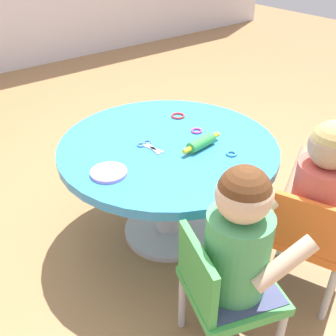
{
  "coord_description": "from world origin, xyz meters",
  "views": [
    {
      "loc": [
        -0.98,
        -1.23,
        1.39
      ],
      "look_at": [
        0.0,
        0.0,
        0.39
      ],
      "focal_mm": 43.17,
      "sensor_mm": 36.0,
      "label": 1
    }
  ],
  "objects_px": {
    "child_chair_left": "(223,291)",
    "rolling_pin": "(201,143)",
    "craft_table": "(168,164)",
    "child_chair_right": "(309,236)",
    "seated_child_left": "(240,238)",
    "craft_scissors": "(148,146)",
    "seated_child_right": "(323,184)"
  },
  "relations": [
    {
      "from": "seated_child_left",
      "to": "child_chair_right",
      "type": "bearing_deg",
      "value": -0.69
    },
    {
      "from": "craft_scissors",
      "to": "child_chair_right",
      "type": "bearing_deg",
      "value": -66.6
    },
    {
      "from": "seated_child_right",
      "to": "seated_child_left",
      "type": "bearing_deg",
      "value": -178.87
    },
    {
      "from": "child_chair_right",
      "to": "craft_scissors",
      "type": "height_order",
      "value": "child_chair_right"
    },
    {
      "from": "child_chair_left",
      "to": "rolling_pin",
      "type": "distance_m",
      "value": 0.65
    },
    {
      "from": "seated_child_right",
      "to": "child_chair_left",
      "type": "bearing_deg",
      "value": 179.52
    },
    {
      "from": "craft_table",
      "to": "rolling_pin",
      "type": "relative_size",
      "value": 4.24
    },
    {
      "from": "seated_child_right",
      "to": "craft_table",
      "type": "bearing_deg",
      "value": 111.24
    },
    {
      "from": "child_chair_left",
      "to": "craft_scissors",
      "type": "xyz_separation_m",
      "value": [
        0.17,
        0.65,
        0.21
      ]
    },
    {
      "from": "seated_child_left",
      "to": "child_chair_right",
      "type": "distance_m",
      "value": 0.48
    },
    {
      "from": "child_chair_left",
      "to": "seated_child_left",
      "type": "xyz_separation_m",
      "value": [
        0.04,
        -0.01,
        0.23
      ]
    },
    {
      "from": "seated_child_right",
      "to": "craft_scissors",
      "type": "relative_size",
      "value": 3.73
    },
    {
      "from": "seated_child_left",
      "to": "craft_table",
      "type": "bearing_deg",
      "value": 71.02
    },
    {
      "from": "seated_child_left",
      "to": "child_chair_right",
      "type": "relative_size",
      "value": 0.95
    },
    {
      "from": "seated_child_left",
      "to": "rolling_pin",
      "type": "height_order",
      "value": "seated_child_left"
    },
    {
      "from": "craft_table",
      "to": "child_chair_right",
      "type": "relative_size",
      "value": 1.83
    },
    {
      "from": "seated_child_right",
      "to": "craft_scissors",
      "type": "distance_m",
      "value": 0.74
    },
    {
      "from": "child_chair_left",
      "to": "craft_scissors",
      "type": "bearing_deg",
      "value": 75.45
    },
    {
      "from": "craft_table",
      "to": "seated_child_right",
      "type": "xyz_separation_m",
      "value": [
        0.24,
        -0.62,
        0.12
      ]
    },
    {
      "from": "rolling_pin",
      "to": "seated_child_left",
      "type": "bearing_deg",
      "value": -120.87
    },
    {
      "from": "child_chair_left",
      "to": "child_chair_right",
      "type": "relative_size",
      "value": 1.0
    },
    {
      "from": "child_chair_left",
      "to": "rolling_pin",
      "type": "bearing_deg",
      "value": 55.44
    },
    {
      "from": "child_chair_right",
      "to": "seated_child_right",
      "type": "distance_m",
      "value": 0.23
    },
    {
      "from": "child_chair_right",
      "to": "seated_child_right",
      "type": "bearing_deg",
      "value": 20.8
    },
    {
      "from": "child_chair_right",
      "to": "rolling_pin",
      "type": "distance_m",
      "value": 0.58
    },
    {
      "from": "craft_table",
      "to": "child_chair_right",
      "type": "bearing_deg",
      "value": -72.17
    },
    {
      "from": "child_chair_right",
      "to": "craft_scissors",
      "type": "distance_m",
      "value": 0.76
    },
    {
      "from": "craft_table",
      "to": "child_chair_left",
      "type": "distance_m",
      "value": 0.68
    },
    {
      "from": "seated_child_left",
      "to": "craft_scissors",
      "type": "relative_size",
      "value": 3.73
    },
    {
      "from": "rolling_pin",
      "to": "craft_scissors",
      "type": "xyz_separation_m",
      "value": [
        -0.17,
        0.15,
        -0.02
      ]
    },
    {
      "from": "child_chair_left",
      "to": "child_chair_right",
      "type": "distance_m",
      "value": 0.46
    },
    {
      "from": "seated_child_left",
      "to": "seated_child_right",
      "type": "bearing_deg",
      "value": 1.13
    }
  ]
}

